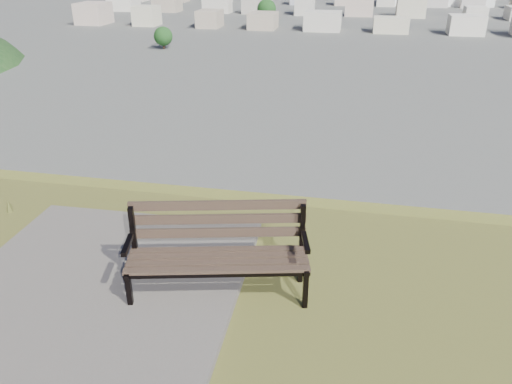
# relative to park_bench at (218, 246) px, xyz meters

# --- Properties ---
(park_bench) EXTENTS (1.98, 1.02, 0.99)m
(park_bench) POSITION_rel_park_bench_xyz_m (0.00, 0.00, 0.00)
(park_bench) COLOR #403325
(park_bench) RESTS_ON hilltop_mesa
(gravel_patch) EXTENTS (3.17, 4.45, 0.09)m
(gravel_patch) POSITION_rel_park_bench_xyz_m (-1.28, -0.83, -0.52)
(gravel_patch) COLOR #665F58
(gravel_patch) RESTS_ON hilltop_mesa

